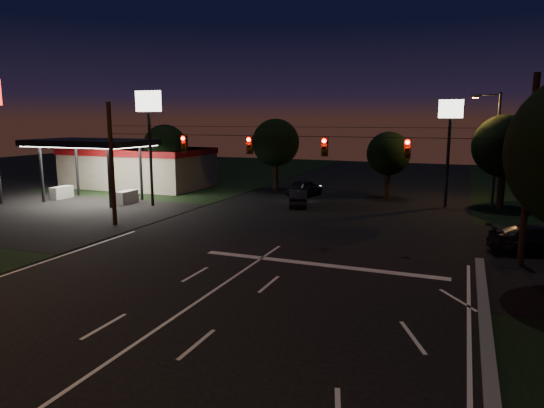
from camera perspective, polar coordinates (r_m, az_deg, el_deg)
The scene contains 17 objects.
ground at distance 15.40m, azimuth -18.86°, elevation -17.30°, with size 140.00×140.00×0.00m, color black.
cross_street_left at distance 39.86m, azimuth -25.96°, elevation -1.06°, with size 20.00×16.00×0.02m, color black.
stop_bar at distance 23.65m, azimuth 5.57°, elevation -7.09°, with size 12.00×0.50×0.01m, color silver.
utility_pole_right at distance 26.33m, azimuth 27.13°, elevation -6.40°, with size 0.30×0.30×9.00m, color black.
utility_pole_left at distance 33.68m, azimuth -17.96°, elevation -2.40°, with size 0.28×0.28×8.00m, color black.
signal_span at distance 26.87m, azimuth 1.65°, elevation 6.93°, with size 24.00×0.40×1.56m.
gas_station at distance 51.34m, azimuth -15.72°, elevation 4.51°, with size 14.20×16.10×5.25m.
pole_sign_left_near at distance 39.72m, azimuth -14.27°, elevation 9.74°, with size 2.20×0.30×9.10m.
pole_sign_right at distance 40.28m, azimuth 20.18°, elevation 8.38°, with size 1.80×0.30×8.40m.
street_light_right_far at distance 42.34m, azimuth 24.59°, elevation 6.79°, with size 2.20×0.35×9.00m.
tree_far_a at distance 48.73m, azimuth -12.36°, elevation 6.59°, with size 4.20×4.20×6.42m.
tree_far_b at distance 47.64m, azimuth 0.50°, elevation 7.17°, with size 4.60×4.60×6.98m.
tree_far_c at distance 43.90m, azimuth 13.59°, elevation 5.73°, with size 3.80×3.80×5.86m.
tree_far_d at distance 41.53m, azimuth 25.69°, elevation 6.09°, with size 4.80×4.80×7.30m.
car_oncoming_a at distance 44.18m, azimuth 3.85°, elevation 1.92°, with size 1.80×4.47×1.52m, color black.
car_oncoming_b at distance 39.12m, azimuth 3.10°, elevation 0.71°, with size 1.37×3.92×1.29m, color black.
car_cross at distance 28.67m, azimuth 29.11°, elevation -3.76°, with size 2.10×5.16×1.50m, color black.
Camera 1 is at (9.18, -10.25, 6.92)m, focal length 32.00 mm.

